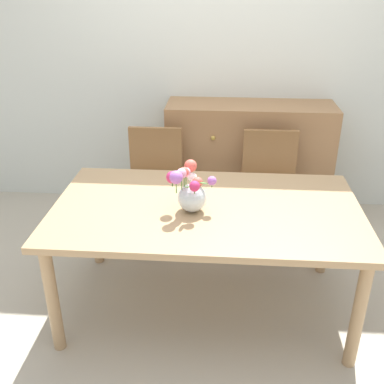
# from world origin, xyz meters

# --- Properties ---
(ground_plane) EXTENTS (12.00, 12.00, 0.00)m
(ground_plane) POSITION_xyz_m (0.00, 0.00, 0.00)
(ground_plane) COLOR #B7AD99
(back_wall) EXTENTS (7.00, 0.10, 2.80)m
(back_wall) POSITION_xyz_m (0.00, 1.60, 1.40)
(back_wall) COLOR silver
(back_wall) RESTS_ON ground_plane
(dining_table) EXTENTS (1.82, 1.04, 0.73)m
(dining_table) POSITION_xyz_m (0.00, 0.00, 0.66)
(dining_table) COLOR tan
(dining_table) RESTS_ON ground_plane
(chair_left) EXTENTS (0.42, 0.42, 0.90)m
(chair_left) POSITION_xyz_m (-0.45, 0.86, 0.52)
(chair_left) COLOR olive
(chair_left) RESTS_ON ground_plane
(chair_right) EXTENTS (0.42, 0.42, 0.90)m
(chair_right) POSITION_xyz_m (0.45, 0.86, 0.52)
(chair_right) COLOR olive
(chair_right) RESTS_ON ground_plane
(dresser) EXTENTS (1.40, 0.47, 1.00)m
(dresser) POSITION_xyz_m (0.30, 1.33, 0.50)
(dresser) COLOR #9E7047
(dresser) RESTS_ON ground_plane
(flower_vase) EXTENTS (0.29, 0.28, 0.27)m
(flower_vase) POSITION_xyz_m (-0.09, -0.05, 0.86)
(flower_vase) COLOR silver
(flower_vase) RESTS_ON dining_table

